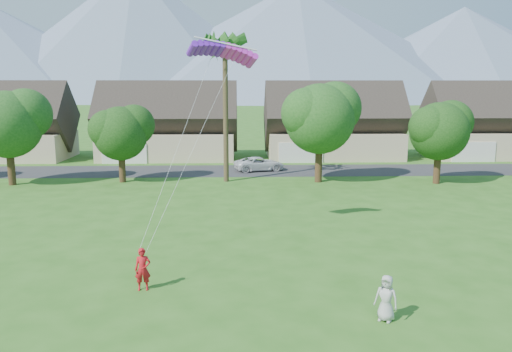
{
  "coord_description": "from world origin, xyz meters",
  "views": [
    {
      "loc": [
        -0.79,
        -14.4,
        8.21
      ],
      "look_at": [
        0.0,
        10.0,
        3.8
      ],
      "focal_mm": 35.0,
      "sensor_mm": 36.0,
      "label": 1
    }
  ],
  "objects_px": {
    "kite_flyer": "(143,269)",
    "watcher": "(386,298)",
    "parked_car": "(259,164)",
    "parafoil_kite": "(223,50)"
  },
  "relations": [
    {
      "from": "parked_car",
      "to": "kite_flyer",
      "type": "bearing_deg",
      "value": 152.79
    },
    {
      "from": "watcher",
      "to": "parked_car",
      "type": "height_order",
      "value": "watcher"
    },
    {
      "from": "parked_car",
      "to": "parafoil_kite",
      "type": "relative_size",
      "value": 1.33
    },
    {
      "from": "kite_flyer",
      "to": "parked_car",
      "type": "xyz_separation_m",
      "value": [
        5.87,
        29.02,
        -0.2
      ]
    },
    {
      "from": "kite_flyer",
      "to": "watcher",
      "type": "relative_size",
      "value": 1.05
    },
    {
      "from": "kite_flyer",
      "to": "watcher",
      "type": "height_order",
      "value": "kite_flyer"
    },
    {
      "from": "parked_car",
      "to": "parafoil_kite",
      "type": "distance_m",
      "value": 24.4
    },
    {
      "from": "parafoil_kite",
      "to": "parked_car",
      "type": "bearing_deg",
      "value": 64.13
    },
    {
      "from": "kite_flyer",
      "to": "watcher",
      "type": "bearing_deg",
      "value": -24.46
    },
    {
      "from": "parafoil_kite",
      "to": "kite_flyer",
      "type": "bearing_deg",
      "value": -134.12
    }
  ]
}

